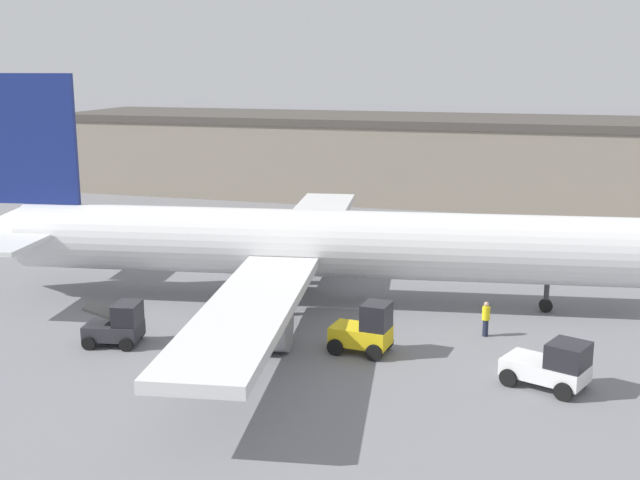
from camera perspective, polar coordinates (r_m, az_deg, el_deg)
ground_plane at (r=44.93m, az=-0.00°, el=-4.49°), size 400.00×400.00×0.00m
terminal_building at (r=79.36m, az=5.97°, el=5.89°), size 68.60×13.98×7.96m
airplane at (r=44.21m, az=-1.40°, el=-0.26°), size 41.16×38.29×12.56m
ground_crew_worker at (r=40.21m, az=11.71°, el=-5.44°), size 0.39×0.39×1.75m
baggage_tug at (r=37.21m, az=3.27°, el=-6.42°), size 2.84×2.14×2.45m
belt_loader_truck at (r=39.48m, az=-14.21°, el=-5.86°), size 2.85×2.44×2.05m
pushback_tug at (r=34.70m, az=16.20°, el=-8.57°), size 3.78×3.08×2.09m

